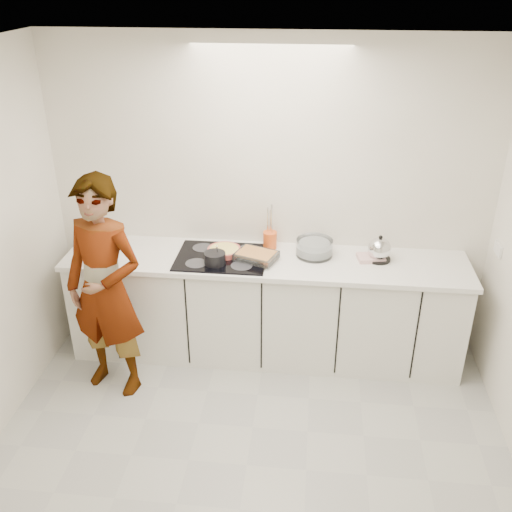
# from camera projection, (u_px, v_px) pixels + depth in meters

# --- Properties ---
(floor) EXTENTS (3.60, 3.20, 0.00)m
(floor) POSITION_uv_depth(u_px,v_px,m) (247.00, 465.00, 3.84)
(floor) COLOR #ADADA4
(floor) RESTS_ON ground
(ceiling) EXTENTS (3.60, 3.20, 0.00)m
(ceiling) POSITION_uv_depth(u_px,v_px,m) (243.00, 63.00, 2.66)
(ceiling) COLOR white
(ceiling) RESTS_ON wall_back
(wall_back) EXTENTS (3.60, 0.00, 2.60)m
(wall_back) POSITION_uv_depth(u_px,v_px,m) (269.00, 199.00, 4.67)
(wall_back) COLOR white
(wall_back) RESTS_ON ground
(base_cabinets) EXTENTS (3.20, 0.58, 0.87)m
(base_cabinets) POSITION_uv_depth(u_px,v_px,m) (265.00, 309.00, 4.78)
(base_cabinets) COLOR silver
(base_cabinets) RESTS_ON floor
(countertop) EXTENTS (3.24, 0.64, 0.04)m
(countertop) POSITION_uv_depth(u_px,v_px,m) (265.00, 261.00, 4.57)
(countertop) COLOR white
(countertop) RESTS_ON base_cabinets
(hob) EXTENTS (0.72, 0.54, 0.01)m
(hob) POSITION_uv_depth(u_px,v_px,m) (222.00, 257.00, 4.57)
(hob) COLOR black
(hob) RESTS_ON countertop
(tart_dish) EXTENTS (0.34, 0.34, 0.04)m
(tart_dish) POSITION_uv_depth(u_px,v_px,m) (224.00, 250.00, 4.61)
(tart_dish) COLOR #BD4B41
(tart_dish) RESTS_ON hob
(saucepan) EXTENTS (0.21, 0.21, 0.16)m
(saucepan) POSITION_uv_depth(u_px,v_px,m) (215.00, 258.00, 4.44)
(saucepan) COLOR black
(saucepan) RESTS_ON hob
(baking_dish) EXTENTS (0.37, 0.32, 0.06)m
(baking_dish) POSITION_uv_depth(u_px,v_px,m) (256.00, 255.00, 4.51)
(baking_dish) COLOR silver
(baking_dish) RESTS_ON hob
(mixing_bowl) EXTENTS (0.32, 0.32, 0.14)m
(mixing_bowl) POSITION_uv_depth(u_px,v_px,m) (314.00, 248.00, 4.59)
(mixing_bowl) COLOR silver
(mixing_bowl) RESTS_ON countertop
(tea_towel) EXTENTS (0.23, 0.19, 0.03)m
(tea_towel) POSITION_uv_depth(u_px,v_px,m) (371.00, 258.00, 4.54)
(tea_towel) COLOR white
(tea_towel) RESTS_ON countertop
(kettle) EXTENTS (0.23, 0.23, 0.22)m
(kettle) POSITION_uv_depth(u_px,v_px,m) (379.00, 250.00, 4.50)
(kettle) COLOR black
(kettle) RESTS_ON countertop
(utensil_crock) EXTENTS (0.15, 0.15, 0.14)m
(utensil_crock) POSITION_uv_depth(u_px,v_px,m) (270.00, 240.00, 4.71)
(utensil_crock) COLOR #E8581D
(utensil_crock) RESTS_ON countertop
(cook) EXTENTS (0.72, 0.57, 1.75)m
(cook) POSITION_uv_depth(u_px,v_px,m) (105.00, 289.00, 4.20)
(cook) COLOR silver
(cook) RESTS_ON floor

